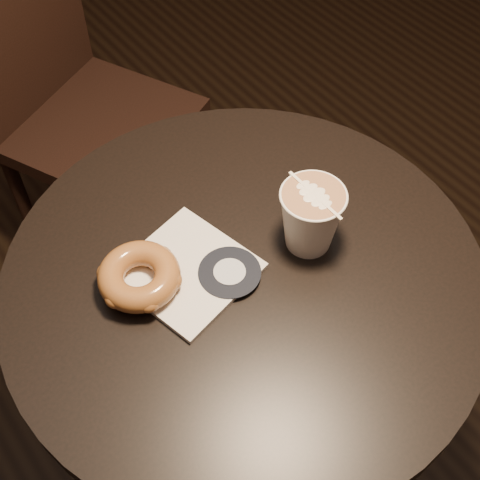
# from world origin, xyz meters

# --- Properties ---
(cafe_table) EXTENTS (0.70, 0.70, 0.75)m
(cafe_table) POSITION_xyz_m (0.00, 0.00, 0.55)
(cafe_table) COLOR black
(cafe_table) RESTS_ON ground
(chair) EXTENTS (0.51, 0.51, 0.97)m
(chair) POSITION_xyz_m (0.08, 0.79, 0.54)
(chair) COLOR black
(chair) RESTS_ON ground
(pastry_bag) EXTENTS (0.20, 0.20, 0.01)m
(pastry_bag) POSITION_xyz_m (-0.06, 0.05, 0.75)
(pastry_bag) COLOR silver
(pastry_bag) RESTS_ON cafe_table
(doughnut) EXTENTS (0.12, 0.12, 0.04)m
(doughnut) POSITION_xyz_m (-0.13, 0.07, 0.78)
(doughnut) COLOR brown
(doughnut) RESTS_ON pastry_bag
(latte_cup) EXTENTS (0.09, 0.09, 0.11)m
(latte_cup) POSITION_xyz_m (0.11, -0.01, 0.80)
(latte_cup) COLOR white
(latte_cup) RESTS_ON cafe_table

